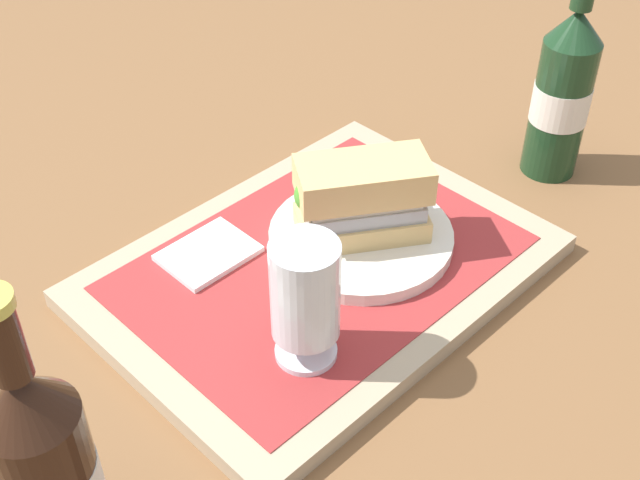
{
  "coord_description": "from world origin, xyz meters",
  "views": [
    {
      "loc": [
        0.44,
        0.44,
        0.58
      ],
      "look_at": [
        0.0,
        0.0,
        0.05
      ],
      "focal_mm": 46.72,
      "sensor_mm": 36.0,
      "label": 1
    }
  ],
  "objects_px": {
    "beer_bottle": "(50,474)",
    "second_bottle": "(563,92)",
    "beer_glass": "(305,299)",
    "plate": "(361,237)",
    "sandwich": "(359,198)"
  },
  "relations": [
    {
      "from": "beer_glass",
      "to": "second_bottle",
      "type": "xyz_separation_m",
      "value": [
        -0.43,
        -0.02,
        0.02
      ]
    },
    {
      "from": "beer_glass",
      "to": "second_bottle",
      "type": "relative_size",
      "value": 0.47
    },
    {
      "from": "sandwich",
      "to": "beer_bottle",
      "type": "relative_size",
      "value": 0.54
    },
    {
      "from": "sandwich",
      "to": "plate",
      "type": "bearing_deg",
      "value": 180.0
    },
    {
      "from": "beer_bottle",
      "to": "second_bottle",
      "type": "bearing_deg",
      "value": -176.91
    },
    {
      "from": "beer_bottle",
      "to": "plate",
      "type": "bearing_deg",
      "value": -168.11
    },
    {
      "from": "plate",
      "to": "beer_glass",
      "type": "distance_m",
      "value": 0.17
    },
    {
      "from": "plate",
      "to": "sandwich",
      "type": "distance_m",
      "value": 0.05
    },
    {
      "from": "beer_glass",
      "to": "beer_bottle",
      "type": "xyz_separation_m",
      "value": [
        0.25,
        0.01,
        0.02
      ]
    },
    {
      "from": "sandwich",
      "to": "second_bottle",
      "type": "bearing_deg",
      "value": -156.39
    },
    {
      "from": "plate",
      "to": "second_bottle",
      "type": "bearing_deg",
      "value": 170.49
    },
    {
      "from": "beer_bottle",
      "to": "second_bottle",
      "type": "height_order",
      "value": "same"
    },
    {
      "from": "beer_glass",
      "to": "sandwich",
      "type": "bearing_deg",
      "value": -153.27
    },
    {
      "from": "plate",
      "to": "sandwich",
      "type": "relative_size",
      "value": 1.32
    },
    {
      "from": "plate",
      "to": "second_bottle",
      "type": "relative_size",
      "value": 0.71
    }
  ]
}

